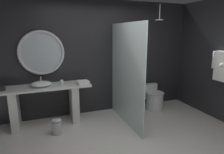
{
  "coord_description": "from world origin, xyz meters",
  "views": [
    {
      "loc": [
        -1.28,
        -2.44,
        1.89
      ],
      "look_at": [
        -0.11,
        0.71,
        1.11
      ],
      "focal_mm": 30.95,
      "sensor_mm": 36.0,
      "label": 1
    }
  ],
  "objects_px": {
    "vessel_sink": "(41,84)",
    "folded_hand_towel": "(83,83)",
    "round_wall_mirror": "(42,53)",
    "rain_shower_head": "(159,18)",
    "toilet": "(153,98)",
    "tumbler_cup": "(62,82)",
    "waste_bin": "(57,126)",
    "hanging_bathrobe": "(224,65)",
    "tissue_box": "(1,89)"
  },
  "relations": [
    {
      "from": "tumbler_cup",
      "to": "round_wall_mirror",
      "type": "height_order",
      "value": "round_wall_mirror"
    },
    {
      "from": "tissue_box",
      "to": "tumbler_cup",
      "type": "bearing_deg",
      "value": -0.46
    },
    {
      "from": "tumbler_cup",
      "to": "waste_bin",
      "type": "bearing_deg",
      "value": -111.58
    },
    {
      "from": "vessel_sink",
      "to": "hanging_bathrobe",
      "type": "relative_size",
      "value": 0.6
    },
    {
      "from": "rain_shower_head",
      "to": "hanging_bathrobe",
      "type": "height_order",
      "value": "rain_shower_head"
    },
    {
      "from": "rain_shower_head",
      "to": "toilet",
      "type": "bearing_deg",
      "value": 118.74
    },
    {
      "from": "folded_hand_towel",
      "to": "tissue_box",
      "type": "bearing_deg",
      "value": 174.89
    },
    {
      "from": "tumbler_cup",
      "to": "toilet",
      "type": "distance_m",
      "value": 2.29
    },
    {
      "from": "hanging_bathrobe",
      "to": "toilet",
      "type": "height_order",
      "value": "hanging_bathrobe"
    },
    {
      "from": "waste_bin",
      "to": "folded_hand_towel",
      "type": "height_order",
      "value": "folded_hand_towel"
    },
    {
      "from": "vessel_sink",
      "to": "tissue_box",
      "type": "distance_m",
      "value": 0.71
    },
    {
      "from": "hanging_bathrobe",
      "to": "folded_hand_towel",
      "type": "distance_m",
      "value": 2.9
    },
    {
      "from": "vessel_sink",
      "to": "waste_bin",
      "type": "bearing_deg",
      "value": -65.28
    },
    {
      "from": "hanging_bathrobe",
      "to": "toilet",
      "type": "bearing_deg",
      "value": 129.76
    },
    {
      "from": "vessel_sink",
      "to": "hanging_bathrobe",
      "type": "xyz_separation_m",
      "value": [
        3.52,
        -1.13,
        0.36
      ]
    },
    {
      "from": "vessel_sink",
      "to": "folded_hand_towel",
      "type": "height_order",
      "value": "vessel_sink"
    },
    {
      "from": "round_wall_mirror",
      "to": "folded_hand_towel",
      "type": "bearing_deg",
      "value": -29.69
    },
    {
      "from": "vessel_sink",
      "to": "tissue_box",
      "type": "height_order",
      "value": "vessel_sink"
    },
    {
      "from": "vessel_sink",
      "to": "tumbler_cup",
      "type": "relative_size",
      "value": 3.82
    },
    {
      "from": "toilet",
      "to": "folded_hand_towel",
      "type": "xyz_separation_m",
      "value": [
        -1.79,
        -0.12,
        0.6
      ]
    },
    {
      "from": "round_wall_mirror",
      "to": "rain_shower_head",
      "type": "bearing_deg",
      "value": -7.76
    },
    {
      "from": "toilet",
      "to": "folded_hand_towel",
      "type": "height_order",
      "value": "folded_hand_towel"
    },
    {
      "from": "vessel_sink",
      "to": "tissue_box",
      "type": "xyz_separation_m",
      "value": [
        -0.71,
        -0.01,
        -0.02
      ]
    },
    {
      "from": "waste_bin",
      "to": "folded_hand_towel",
      "type": "distance_m",
      "value": 0.99
    },
    {
      "from": "round_wall_mirror",
      "to": "waste_bin",
      "type": "relative_size",
      "value": 3.03
    },
    {
      "from": "tissue_box",
      "to": "waste_bin",
      "type": "distance_m",
      "value": 1.25
    },
    {
      "from": "rain_shower_head",
      "to": "tissue_box",
      "type": "bearing_deg",
      "value": 179.07
    },
    {
      "from": "rain_shower_head",
      "to": "folded_hand_towel",
      "type": "distance_m",
      "value": 2.25
    },
    {
      "from": "vessel_sink",
      "to": "rain_shower_head",
      "type": "relative_size",
      "value": 1.16
    },
    {
      "from": "toilet",
      "to": "hanging_bathrobe",
      "type": "bearing_deg",
      "value": -50.24
    },
    {
      "from": "toilet",
      "to": "round_wall_mirror",
      "type": "bearing_deg",
      "value": 173.13
    },
    {
      "from": "hanging_bathrobe",
      "to": "folded_hand_towel",
      "type": "relative_size",
      "value": 3.04
    },
    {
      "from": "hanging_bathrobe",
      "to": "waste_bin",
      "type": "distance_m",
      "value": 3.54
    },
    {
      "from": "folded_hand_towel",
      "to": "hanging_bathrobe",
      "type": "bearing_deg",
      "value": -19.85
    },
    {
      "from": "tissue_box",
      "to": "round_wall_mirror",
      "type": "distance_m",
      "value": 1.02
    },
    {
      "from": "round_wall_mirror",
      "to": "toilet",
      "type": "distance_m",
      "value": 2.84
    },
    {
      "from": "vessel_sink",
      "to": "folded_hand_towel",
      "type": "bearing_deg",
      "value": -10.34
    },
    {
      "from": "vessel_sink",
      "to": "toilet",
      "type": "distance_m",
      "value": 2.68
    },
    {
      "from": "rain_shower_head",
      "to": "toilet",
      "type": "height_order",
      "value": "rain_shower_head"
    },
    {
      "from": "hanging_bathrobe",
      "to": "toilet",
      "type": "relative_size",
      "value": 1.15
    },
    {
      "from": "toilet",
      "to": "folded_hand_towel",
      "type": "bearing_deg",
      "value": -176.01
    },
    {
      "from": "tumbler_cup",
      "to": "vessel_sink",
      "type": "bearing_deg",
      "value": 176.88
    },
    {
      "from": "folded_hand_towel",
      "to": "rain_shower_head",
      "type": "bearing_deg",
      "value": 2.57
    },
    {
      "from": "round_wall_mirror",
      "to": "hanging_bathrobe",
      "type": "xyz_separation_m",
      "value": [
        3.47,
        -1.41,
        -0.23
      ]
    },
    {
      "from": "folded_hand_towel",
      "to": "tumbler_cup",
      "type": "bearing_deg",
      "value": 163.09
    },
    {
      "from": "tissue_box",
      "to": "waste_bin",
      "type": "relative_size",
      "value": 0.46
    },
    {
      "from": "vessel_sink",
      "to": "waste_bin",
      "type": "distance_m",
      "value": 0.9
    },
    {
      "from": "vessel_sink",
      "to": "toilet",
      "type": "height_order",
      "value": "vessel_sink"
    },
    {
      "from": "tissue_box",
      "to": "folded_hand_towel",
      "type": "bearing_deg",
      "value": -5.11
    },
    {
      "from": "tumbler_cup",
      "to": "waste_bin",
      "type": "distance_m",
      "value": 0.87
    }
  ]
}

